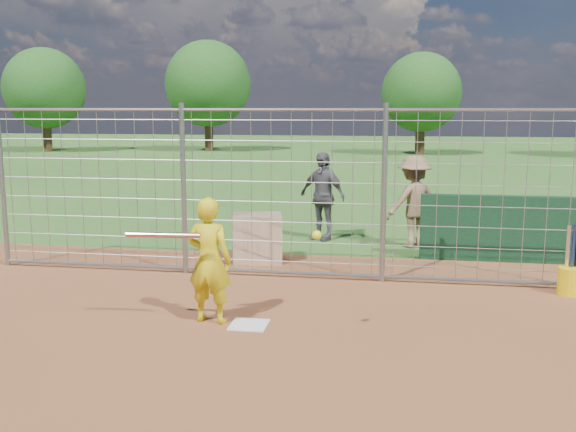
% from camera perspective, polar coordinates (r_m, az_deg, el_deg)
% --- Properties ---
extents(ground, '(100.00, 100.00, 0.00)m').
position_cam_1_polar(ground, '(7.84, -3.15, -9.23)').
color(ground, '#2D591E').
rests_on(ground, ground).
extents(home_plate, '(0.43, 0.43, 0.02)m').
position_cam_1_polar(home_plate, '(7.66, -3.48, -9.64)').
color(home_plate, silver).
rests_on(home_plate, ground).
extents(dugout_wall, '(2.60, 0.20, 1.10)m').
position_cam_1_polar(dugout_wall, '(11.16, 18.35, -1.08)').
color(dugout_wall, '#11381E').
rests_on(dugout_wall, ground).
extents(batter, '(0.60, 0.44, 1.51)m').
position_cam_1_polar(batter, '(7.62, -7.00, -3.94)').
color(batter, gold).
rests_on(batter, ground).
extents(bystander_b, '(1.07, 0.85, 1.70)m').
position_cam_1_polar(bystander_b, '(12.34, 3.06, 1.81)').
color(bystander_b, '#505054').
rests_on(bystander_b, ground).
extents(bystander_c, '(1.24, 1.12, 1.67)m').
position_cam_1_polar(bystander_c, '(11.89, 11.10, 1.26)').
color(bystander_c, brown).
rests_on(bystander_c, ground).
extents(equipment_bin, '(0.90, 0.71, 0.80)m').
position_cam_1_polar(equipment_bin, '(10.60, -2.75, -1.98)').
color(equipment_bin, tan).
rests_on(equipment_bin, ground).
extents(equipment_in_play, '(2.26, 0.25, 0.17)m').
position_cam_1_polar(equipment_in_play, '(7.24, -7.96, -1.70)').
color(equipment_in_play, silver).
rests_on(equipment_in_play, ground).
extents(bucket_with_bats, '(0.34, 0.34, 0.98)m').
position_cam_1_polar(bucket_with_bats, '(9.60, 23.83, -4.99)').
color(bucket_with_bats, yellow).
rests_on(bucket_with_bats, ground).
extents(backstop_fence, '(9.08, 0.08, 2.60)m').
position_cam_1_polar(backstop_fence, '(9.47, -0.61, 1.91)').
color(backstop_fence, gray).
rests_on(backstop_fence, ground).
extents(tree_line, '(44.66, 6.72, 6.48)m').
position_cam_1_polar(tree_line, '(35.42, 12.01, 11.37)').
color(tree_line, '#3F2B19').
rests_on(tree_line, ground).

